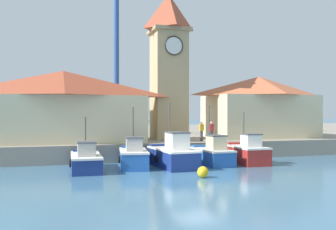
# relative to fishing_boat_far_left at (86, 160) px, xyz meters

# --- Properties ---
(ground_plane) EXTENTS (300.00, 300.00, 0.00)m
(ground_plane) POSITION_rel_fishing_boat_far_left_xyz_m (5.98, -3.86, -0.66)
(ground_plane) COLOR teal
(quay_wharf) EXTENTS (120.00, 40.00, 1.34)m
(quay_wharf) POSITION_rel_fishing_boat_far_left_xyz_m (5.98, 23.08, 0.01)
(quay_wharf) COLOR gray
(quay_wharf) RESTS_ON ground
(fishing_boat_far_left) EXTENTS (2.06, 4.94, 3.45)m
(fishing_boat_far_left) POSITION_rel_fishing_boat_far_left_xyz_m (0.00, 0.00, 0.00)
(fishing_boat_far_left) COLOR navy
(fishing_boat_far_left) RESTS_ON ground
(fishing_boat_left_outer) EXTENTS (2.34, 4.33, 4.11)m
(fishing_boat_left_outer) POSITION_rel_fishing_boat_far_left_xyz_m (3.19, 0.41, 0.09)
(fishing_boat_left_outer) COLOR #2356A8
(fishing_boat_left_outer) RESTS_ON ground
(fishing_boat_left_inner) EXTENTS (2.45, 5.07, 4.42)m
(fishing_boat_left_inner) POSITION_rel_fishing_boat_far_left_xyz_m (5.83, -0.09, 0.16)
(fishing_boat_left_inner) COLOR navy
(fishing_boat_left_inner) RESTS_ON ground
(fishing_boat_mid_left) EXTENTS (2.04, 4.24, 4.23)m
(fishing_boat_mid_left) POSITION_rel_fishing_boat_far_left_xyz_m (8.89, 0.36, 0.07)
(fishing_boat_mid_left) COLOR #2356A8
(fishing_boat_mid_left) RESTS_ON ground
(fishing_boat_center) EXTENTS (2.06, 4.11, 3.75)m
(fishing_boat_center) POSITION_rel_fishing_boat_far_left_xyz_m (11.56, 0.22, 0.12)
(fishing_boat_center) COLOR #AD2823
(fishing_boat_center) RESTS_ON ground
(clock_tower) EXTENTS (3.36, 3.36, 14.60)m
(clock_tower) POSITION_rel_fishing_boat_far_left_xyz_m (8.01, 8.25, 7.63)
(clock_tower) COLOR tan
(clock_tower) RESTS_ON quay_wharf
(warehouse_left) EXTENTS (12.99, 6.33, 5.70)m
(warehouse_left) POSITION_rel_fishing_boat_far_left_xyz_m (-1.21, 6.97, 3.60)
(warehouse_left) COLOR beige
(warehouse_left) RESTS_ON quay_wharf
(warehouse_right) EXTENTS (9.97, 6.69, 5.78)m
(warehouse_right) POSITION_rel_fishing_boat_far_left_xyz_m (16.96, 8.03, 3.64)
(warehouse_right) COLOR beige
(warehouse_right) RESTS_ON quay_wharf
(port_crane_near) EXTENTS (3.35, 7.21, 20.18)m
(port_crane_near) POSITION_rel_fishing_boat_far_left_xyz_m (4.42, 15.85, 8.51)
(port_crane_near) COLOR navy
(port_crane_near) RESTS_ON quay_wharf
(mooring_buoy) EXTENTS (0.65, 0.65, 0.65)m
(mooring_buoy) POSITION_rel_fishing_boat_far_left_xyz_m (6.20, -4.69, -0.34)
(mooring_buoy) COLOR gold
(mooring_buoy) RESTS_ON ground
(dock_worker_near_tower) EXTENTS (0.34, 0.22, 1.62)m
(dock_worker_near_tower) POSITION_rel_fishing_boat_far_left_xyz_m (10.38, 4.04, 1.53)
(dock_worker_near_tower) COLOR #33333D
(dock_worker_near_tower) RESTS_ON quay_wharf
(dock_worker_along_quay) EXTENTS (0.34, 0.22, 1.62)m
(dock_worker_along_quay) POSITION_rel_fishing_boat_far_left_xyz_m (9.69, 4.47, 1.53)
(dock_worker_along_quay) COLOR #33333D
(dock_worker_along_quay) RESTS_ON quay_wharf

